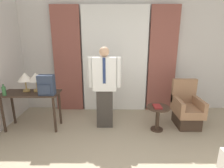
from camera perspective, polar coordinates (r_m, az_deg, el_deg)
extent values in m
cube|color=beige|center=(4.48, 0.94, 8.59)|extent=(10.00, 0.06, 2.70)
cube|color=white|center=(4.35, 0.95, 7.61)|extent=(1.59, 0.06, 2.58)
cube|color=brown|center=(4.50, -14.30, 7.39)|extent=(0.68, 0.06, 2.58)
cube|color=brown|center=(4.52, 16.12, 7.30)|extent=(0.68, 0.06, 2.58)
cube|color=#38281E|center=(3.89, -25.09, -2.75)|extent=(1.14, 0.48, 0.03)
cylinder|color=#38281E|center=(4.11, -32.07, -8.52)|extent=(0.05, 0.05, 0.75)
cylinder|color=#38281E|center=(3.67, -18.28, -9.58)|extent=(0.05, 0.05, 0.75)
cylinder|color=#38281E|center=(4.40, -29.60, -6.71)|extent=(0.05, 0.05, 0.75)
cylinder|color=#38281E|center=(3.99, -16.65, -7.42)|extent=(0.05, 0.05, 0.75)
cylinder|color=tan|center=(3.99, -26.10, -1.89)|extent=(0.13, 0.13, 0.04)
cylinder|color=tan|center=(3.96, -26.28, -0.34)|extent=(0.02, 0.02, 0.18)
cone|color=silver|center=(3.93, -26.58, 2.13)|extent=(0.28, 0.28, 0.17)
cylinder|color=tan|center=(3.90, -23.20, -1.94)|extent=(0.13, 0.13, 0.04)
cylinder|color=tan|center=(3.87, -23.37, -0.36)|extent=(0.02, 0.02, 0.18)
cone|color=silver|center=(3.83, -23.64, 2.18)|extent=(0.28, 0.28, 0.17)
cylinder|color=#336638|center=(3.91, -31.80, -1.99)|extent=(0.07, 0.07, 0.17)
cylinder|color=#336638|center=(3.89, -32.02, -0.46)|extent=(0.03, 0.03, 0.05)
cube|color=#2D384C|center=(3.56, -20.59, -0.29)|extent=(0.30, 0.17, 0.39)
cube|color=#2D384C|center=(3.49, -21.08, -1.66)|extent=(0.21, 0.03, 0.18)
cube|color=#38332D|center=(3.72, -2.35, -7.95)|extent=(0.33, 0.18, 0.81)
cube|color=white|center=(3.49, -2.48, 3.32)|extent=(0.46, 0.21, 0.68)
cube|color=navy|center=(3.37, -2.59, 4.34)|extent=(0.06, 0.01, 0.51)
cylinder|color=white|center=(3.51, -7.10, 3.85)|extent=(0.10, 0.10, 0.61)
cylinder|color=white|center=(3.48, 2.16, 3.86)|extent=(0.10, 0.10, 0.61)
sphere|color=tan|center=(3.43, -2.56, 10.46)|extent=(0.20, 0.20, 0.20)
cube|color=#38281E|center=(4.16, 23.04, -10.65)|extent=(0.45, 0.54, 0.28)
cube|color=#936B4C|center=(4.07, 23.35, -7.88)|extent=(0.52, 0.64, 0.16)
cube|color=#936B4C|center=(4.20, 22.41, -2.03)|extent=(0.52, 0.10, 0.54)
cube|color=#936B4C|center=(3.93, 20.62, -5.75)|extent=(0.08, 0.64, 0.18)
cube|color=#936B4C|center=(4.10, 26.47, -5.51)|extent=(0.08, 0.64, 0.18)
cylinder|color=#38281E|center=(3.85, 14.37, -14.11)|extent=(0.25, 0.25, 0.02)
cylinder|color=#38281E|center=(3.74, 14.60, -11.01)|extent=(0.07, 0.07, 0.49)
cylinder|color=#38281E|center=(3.64, 14.87, -7.39)|extent=(0.46, 0.46, 0.03)
cube|color=maroon|center=(3.61, 14.57, -7.10)|extent=(0.15, 0.24, 0.03)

